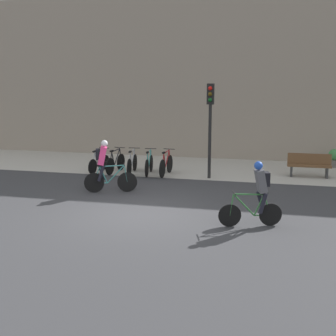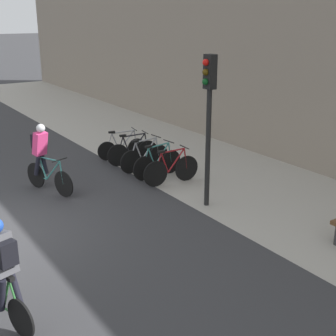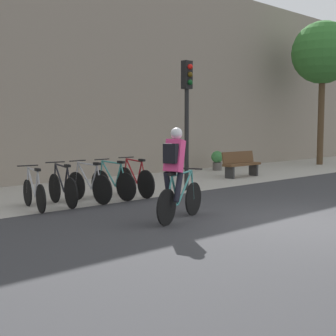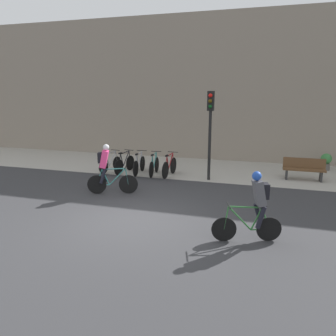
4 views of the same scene
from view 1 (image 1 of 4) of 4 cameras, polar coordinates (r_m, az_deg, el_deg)
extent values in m
plane|color=#333335|center=(13.59, -3.29, -5.48)|extent=(200.00, 200.00, 0.00)
cube|color=#A39E93|center=(19.96, 2.08, 0.15)|extent=(44.00, 4.50, 0.01)
cube|color=gray|center=(22.06, 3.42, 10.89)|extent=(44.00, 0.60, 7.37)
cylinder|color=black|center=(15.87, -4.99, -1.71)|extent=(0.65, 0.25, 0.67)
cylinder|color=black|center=(15.89, -9.00, -1.79)|extent=(0.65, 0.25, 0.67)
cylinder|color=teal|center=(15.80, -6.38, -0.74)|extent=(0.59, 0.23, 0.62)
cylinder|color=teal|center=(15.82, -7.86, -0.83)|extent=(0.28, 0.13, 0.58)
cylinder|color=teal|center=(15.75, -6.84, 0.25)|extent=(0.79, 0.30, 0.07)
cylinder|color=teal|center=(15.88, -8.20, -1.80)|extent=(0.43, 0.17, 0.05)
cylinder|color=teal|center=(15.83, -8.67, -0.81)|extent=(0.23, 0.10, 0.56)
cylinder|color=teal|center=(15.80, -5.17, -0.69)|extent=(0.13, 0.07, 0.59)
cylinder|color=black|center=(15.73, -5.35, 0.48)|extent=(0.17, 0.45, 0.03)
cube|color=black|center=(15.76, -8.34, 0.31)|extent=(0.22, 0.14, 0.06)
cube|color=#DB3875|center=(15.69, -8.01, 1.50)|extent=(0.41, 0.41, 0.63)
sphere|color=silver|center=(15.62, -7.76, 2.99)|extent=(0.28, 0.28, 0.22)
cylinder|color=black|center=(15.70, -8.15, -0.64)|extent=(0.30, 0.19, 0.56)
cylinder|color=black|center=(15.91, -8.12, -0.47)|extent=(0.26, 0.18, 0.56)
cube|color=black|center=(15.69, -8.53, 1.67)|extent=(0.22, 0.29, 0.36)
cylinder|color=black|center=(12.43, 7.53, -5.76)|extent=(0.59, 0.21, 0.61)
cylinder|color=black|center=(12.69, 12.38, -5.57)|extent=(0.59, 0.21, 0.61)
cylinder|color=#2D6B33|center=(12.43, 9.25, -4.46)|extent=(0.58, 0.21, 0.62)
cylinder|color=#2D6B33|center=(12.53, 11.05, -4.46)|extent=(0.28, 0.12, 0.58)
cylinder|color=#2D6B33|center=(12.38, 9.83, -3.18)|extent=(0.78, 0.27, 0.07)
cylinder|color=#2D6B33|center=(12.63, 11.43, -5.65)|extent=(0.43, 0.16, 0.05)
cylinder|color=#2D6B33|center=(12.58, 12.01, -4.39)|extent=(0.23, 0.10, 0.56)
cylinder|color=#2D6B33|center=(12.35, 7.77, -4.47)|extent=(0.13, 0.07, 0.59)
cylinder|color=black|center=(12.27, 8.01, -2.99)|extent=(0.16, 0.45, 0.03)
cube|color=black|center=(12.47, 11.64, -3.02)|extent=(0.21, 0.13, 0.06)
cube|color=#4C4C51|center=(12.37, 11.25, -1.56)|extent=(0.40, 0.40, 0.63)
sphere|color=#1E47AD|center=(12.26, 10.97, 0.30)|extent=(0.27, 0.27, 0.22)
cylinder|color=black|center=(12.63, 11.24, -3.98)|extent=(0.29, 0.19, 0.56)
cylinder|color=black|center=(12.42, 11.50, -4.25)|extent=(0.26, 0.18, 0.56)
cube|color=black|center=(12.39, 11.89, -1.32)|extent=(0.21, 0.29, 0.36)
cylinder|color=black|center=(19.54, -7.62, 0.69)|extent=(0.14, 0.60, 0.60)
cylinder|color=black|center=(18.71, -9.17, 0.15)|extent=(0.14, 0.60, 0.60)
cylinder|color=#99999E|center=(19.20, -8.16, 1.34)|extent=(0.14, 0.55, 0.62)
cylinder|color=#99999E|center=(18.90, -8.73, 1.11)|extent=(0.08, 0.26, 0.58)
cylinder|color=#99999E|center=(19.06, -8.35, 2.12)|extent=(0.17, 0.74, 0.07)
cylinder|color=#99999E|center=(18.88, -8.85, 0.24)|extent=(0.10, 0.40, 0.05)
cylinder|color=#99999E|center=(18.73, -9.05, 1.02)|extent=(0.07, 0.21, 0.56)
cylinder|color=#99999E|center=(19.46, -7.71, 1.51)|extent=(0.06, 0.12, 0.58)
cylinder|color=black|center=(19.37, -7.79, 2.45)|extent=(0.46, 0.11, 0.03)
cube|color=black|center=(18.75, -8.94, 2.02)|extent=(0.11, 0.21, 0.06)
cylinder|color=black|center=(19.31, -5.77, 0.72)|extent=(0.12, 0.68, 0.68)
cylinder|color=black|center=(18.46, -7.09, 0.18)|extent=(0.12, 0.68, 0.68)
cylinder|color=black|center=(18.96, -6.22, 1.38)|extent=(0.11, 0.54, 0.62)
cylinder|color=black|center=(18.65, -6.71, 1.14)|extent=(0.07, 0.25, 0.58)
cylinder|color=black|center=(18.82, -6.39, 2.17)|extent=(0.13, 0.72, 0.07)
cylinder|color=black|center=(18.63, -6.82, 0.27)|extent=(0.08, 0.39, 0.05)
cylinder|color=black|center=(18.48, -6.99, 1.06)|extent=(0.06, 0.21, 0.56)
cylinder|color=black|center=(19.22, -5.83, 1.55)|extent=(0.05, 0.12, 0.58)
cylinder|color=black|center=(19.13, -5.91, 2.50)|extent=(0.46, 0.09, 0.03)
cube|color=black|center=(18.50, -6.89, 2.07)|extent=(0.11, 0.21, 0.06)
cylinder|color=black|center=(19.14, -4.06, 0.67)|extent=(0.09, 0.69, 0.69)
cylinder|color=black|center=(18.18, -4.74, 0.06)|extent=(0.09, 0.69, 0.69)
cylinder|color=#99999E|center=(18.76, -4.30, 1.31)|extent=(0.08, 0.55, 0.62)
cylinder|color=#99999E|center=(18.41, -4.55, 1.05)|extent=(0.06, 0.26, 0.58)
cylinder|color=#99999E|center=(18.61, -4.38, 2.11)|extent=(0.10, 0.75, 0.07)
cylinder|color=#99999E|center=(18.38, -4.60, 0.16)|extent=(0.06, 0.40, 0.05)
cylinder|color=#99999E|center=(18.22, -4.69, 0.96)|extent=(0.05, 0.21, 0.56)
cylinder|color=#99999E|center=(19.05, -4.10, 1.50)|extent=(0.04, 0.12, 0.58)
cylinder|color=black|center=(18.96, -4.14, 2.46)|extent=(0.46, 0.06, 0.03)
cube|color=black|center=(18.25, -4.65, 1.99)|extent=(0.09, 0.21, 0.06)
cylinder|color=black|center=(18.94, -2.07, 0.56)|extent=(0.09, 0.68, 0.68)
cylinder|color=black|center=(18.01, -2.60, -0.03)|extent=(0.09, 0.68, 0.68)
cylinder|color=teal|center=(18.57, -2.25, 1.22)|extent=(0.09, 0.54, 0.62)
cylinder|color=teal|center=(18.22, -2.45, 0.97)|extent=(0.06, 0.25, 0.58)
cylinder|color=teal|center=(18.41, -2.32, 2.02)|extent=(0.10, 0.72, 0.07)
cylinder|color=teal|center=(18.19, -2.49, 0.06)|extent=(0.06, 0.39, 0.05)
cylinder|color=teal|center=(18.04, -2.56, 0.88)|extent=(0.05, 0.21, 0.56)
cylinder|color=teal|center=(18.85, -2.09, 1.40)|extent=(0.05, 0.12, 0.58)
cylinder|color=black|center=(18.75, -2.12, 2.38)|extent=(0.46, 0.07, 0.03)
cube|color=black|center=(18.06, -2.52, 1.91)|extent=(0.10, 0.21, 0.06)
cylinder|color=black|center=(18.76, 0.21, 0.50)|extent=(0.09, 0.71, 0.71)
cylinder|color=black|center=(17.85, -0.69, -0.08)|extent=(0.09, 0.71, 0.71)
cylinder|color=maroon|center=(18.39, -0.08, 1.17)|extent=(0.08, 0.53, 0.62)
cylinder|color=maroon|center=(18.06, -0.42, 0.92)|extent=(0.06, 0.25, 0.58)
cylinder|color=maroon|center=(18.24, -0.18, 1.98)|extent=(0.09, 0.72, 0.07)
cylinder|color=maroon|center=(18.03, -0.50, 0.01)|extent=(0.06, 0.39, 0.05)
cylinder|color=maroon|center=(17.88, -0.61, 0.84)|extent=(0.05, 0.21, 0.56)
cylinder|color=maroon|center=(18.66, 0.18, 1.35)|extent=(0.04, 0.12, 0.58)
cylinder|color=black|center=(18.57, 0.15, 2.33)|extent=(0.46, 0.06, 0.03)
cube|color=black|center=(17.90, -0.53, 1.88)|extent=(0.10, 0.21, 0.06)
cylinder|color=black|center=(17.63, 5.13, 4.42)|extent=(0.12, 0.12, 3.56)
cube|color=black|center=(17.51, 5.21, 8.98)|extent=(0.26, 0.20, 0.76)
sphere|color=red|center=(17.37, 5.17, 9.65)|extent=(0.15, 0.15, 0.15)
sphere|color=#4C380A|center=(17.38, 5.15, 8.96)|extent=(0.15, 0.15, 0.15)
sphere|color=#0C4719|center=(17.39, 5.14, 8.27)|extent=(0.15, 0.15, 0.15)
cube|color=brown|center=(18.75, 16.84, 0.28)|extent=(1.64, 0.40, 0.08)
cube|color=brown|center=(18.88, 16.84, 1.10)|extent=(1.64, 0.12, 0.40)
cube|color=#2D2D2D|center=(18.76, 14.80, -0.30)|extent=(0.08, 0.36, 0.45)
cube|color=#2D2D2D|center=(18.85, 18.78, -0.48)|extent=(0.08, 0.36, 0.45)
cylinder|color=#56514C|center=(21.04, 19.54, 0.52)|extent=(0.36, 0.36, 0.32)
sphere|color=#387A3D|center=(20.98, 19.61, 1.53)|extent=(0.48, 0.48, 0.48)
camera|label=2|loc=(12.23, 42.20, 10.62)|focal=50.00mm
camera|label=3|loc=(14.20, -41.17, -0.04)|focal=50.00mm
camera|label=4|loc=(4.42, 9.86, 5.35)|focal=35.00mm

